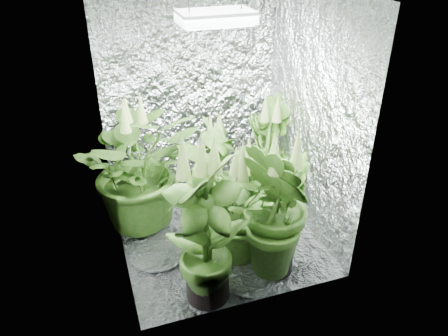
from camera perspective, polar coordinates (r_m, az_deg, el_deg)
name	(u,v)px	position (r m, az deg, el deg)	size (l,w,h in m)	color
ground	(218,235)	(3.84, -0.83, -8.74)	(1.60, 1.60, 0.00)	silver
walls	(217,131)	(3.32, -0.95, 4.90)	(1.62, 1.62, 2.00)	silver
grow_lamp	(216,17)	(3.06, -1.08, 19.07)	(0.50, 0.30, 0.22)	gray
plant_a	(139,167)	(3.73, -11.00, 0.07)	(1.04, 1.04, 1.21)	black
plant_b	(217,162)	(4.08, -0.91, 0.77)	(0.62, 0.62, 0.91)	black
plant_c	(266,150)	(4.15, 5.50, 2.32)	(0.67, 0.67, 1.06)	black
plant_d	(205,208)	(3.52, -2.48, -5.22)	(0.58, 0.58, 0.84)	black
plant_e	(242,203)	(3.34, 2.39, -4.64)	(1.16, 1.16, 1.08)	black
plant_f	(206,229)	(2.92, -2.35, -7.97)	(0.89, 0.89, 1.30)	black
plant_g	(278,209)	(3.19, 7.02, -5.34)	(0.69, 0.69, 1.22)	black
circulation_fan	(266,188)	(4.22, 5.49, -2.57)	(0.18, 0.29, 0.35)	black
plant_label	(217,265)	(3.11, -0.86, -12.54)	(0.05, 0.01, 0.09)	white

